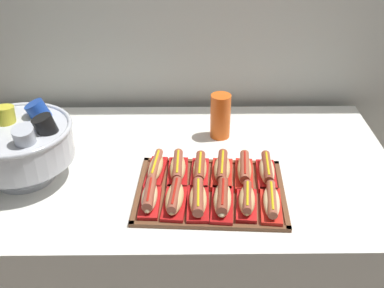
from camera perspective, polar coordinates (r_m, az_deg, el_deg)
The scene contains 16 objects.
buffet_table at distance 1.92m, azimuth -1.71°, elevation -11.26°, with size 1.56×0.90×0.75m.
serving_tray at distance 1.56m, azimuth 2.22°, elevation -5.76°, with size 0.50×0.39×0.01m.
hot_dog_0 at distance 1.48m, azimuth -5.10°, elevation -6.43°, with size 0.07×0.16×0.07m.
hot_dog_1 at distance 1.48m, azimuth -2.19°, elevation -6.60°, with size 0.08×0.18×0.06m.
hot_dog_2 at distance 1.47m, azimuth 0.73°, elevation -6.73°, with size 0.07×0.18×0.06m.
hot_dog_3 at distance 1.47m, azimuth 3.67°, elevation -6.71°, with size 0.08×0.19×0.07m.
hot_dog_4 at distance 1.48m, azimuth 6.60°, elevation -6.81°, with size 0.08×0.16×0.06m.
hot_dog_5 at distance 1.49m, azimuth 9.49°, elevation -6.94°, with size 0.08×0.18×0.06m.
hot_dog_6 at distance 1.62m, azimuth -4.38°, elevation -2.95°, with size 0.08×0.18×0.06m.
hot_dog_7 at distance 1.61m, azimuth -1.72°, elevation -2.99°, with size 0.07×0.17×0.06m.
hot_dog_8 at distance 1.61m, azimuth 0.95°, elevation -3.10°, with size 0.07×0.17×0.06m.
hot_dog_9 at distance 1.61m, azimuth 3.63°, elevation -3.09°, with size 0.09×0.18×0.06m.
hot_dog_10 at distance 1.61m, azimuth 6.30°, elevation -3.14°, with size 0.08×0.19×0.06m.
hot_dog_11 at distance 1.62m, azimuth 8.96°, elevation -3.20°, with size 0.07×0.18×0.06m.
punch_bowl at distance 1.66m, azimuth -20.16°, elevation 0.27°, with size 0.36×0.36×0.26m.
cup_stack at distance 1.83m, azimuth 3.43°, elevation 3.36°, with size 0.08×0.08×0.18m.
Camera 1 is at (0.04, -1.41, 1.70)m, focal length 44.47 mm.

